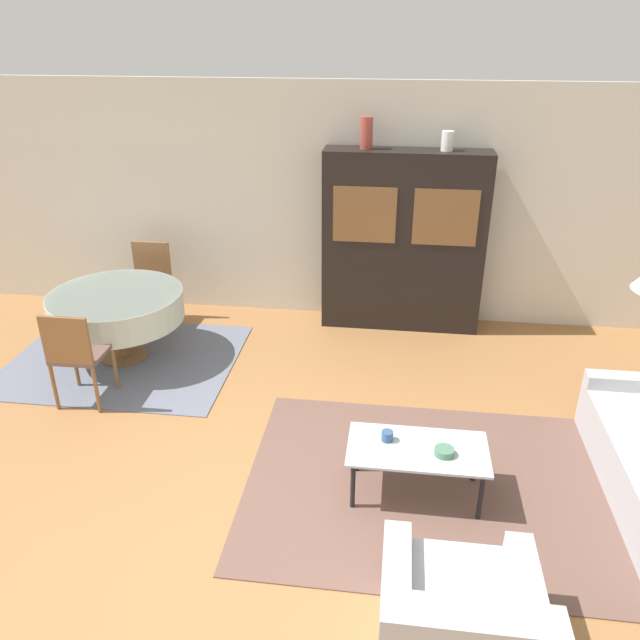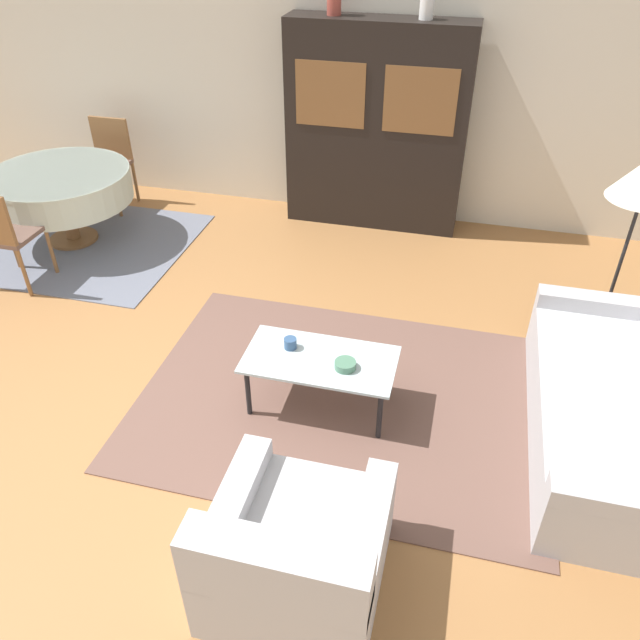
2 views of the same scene
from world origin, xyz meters
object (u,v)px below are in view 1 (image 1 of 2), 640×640
at_px(armchair, 460,628).
at_px(coffee_table, 417,453).
at_px(bowl, 444,452).
at_px(vase_short, 447,141).
at_px(display_cabinet, 403,242).
at_px(dining_chair_near, 76,352).
at_px(dining_table, 117,307).
at_px(dining_chair_far, 150,278).
at_px(vase_tall, 366,133).
at_px(cup, 387,436).

xyz_separation_m(armchair, coffee_table, (-0.22, 1.37, 0.10)).
height_order(bowl, vase_short, vase_short).
distance_m(display_cabinet, dining_chair_near, 3.61).
distance_m(dining_table, dining_chair_far, 0.90).
bearing_deg(coffee_table, dining_chair_near, 164.42).
height_order(dining_chair_far, bowl, dining_chair_far).
bearing_deg(dining_table, vase_tall, 26.32).
height_order(armchair, bowl, armchair).
xyz_separation_m(bowl, vase_short, (0.04, 3.01, 1.67)).
distance_m(dining_chair_near, dining_chair_far, 1.79).
height_order(dining_chair_far, vase_short, vase_short).
bearing_deg(dining_table, vase_short, 20.21).
xyz_separation_m(vase_tall, vase_short, (0.84, 0.00, -0.06)).
relative_size(dining_table, dining_chair_near, 1.44).
bearing_deg(dining_chair_far, dining_table, 90.00).
height_order(display_cabinet, vase_tall, vase_tall).
relative_size(coffee_table, dining_table, 0.76).
xyz_separation_m(armchair, cup, (-0.45, 1.44, 0.18)).
height_order(display_cabinet, dining_chair_near, display_cabinet).
height_order(cup, vase_tall, vase_tall).
relative_size(armchair, cup, 10.23).
xyz_separation_m(armchair, vase_short, (0.00, 4.33, 1.84)).
relative_size(armchair, bowl, 6.27).
bearing_deg(dining_chair_far, coffee_table, 139.18).
bearing_deg(bowl, vase_tall, 104.95).
relative_size(display_cabinet, dining_table, 1.49).
relative_size(dining_table, dining_chair_far, 1.44).
height_order(coffee_table, bowl, bowl).
bearing_deg(display_cabinet, coffee_table, -86.67).
relative_size(bowl, vase_short, 0.71).
relative_size(dining_chair_far, vase_short, 4.68).
bearing_deg(display_cabinet, dining_table, -157.32).
bearing_deg(dining_chair_near, dining_chair_far, 90.00).
distance_m(coffee_table, vase_tall, 3.52).
height_order(bowl, vase_tall, vase_tall).
distance_m(cup, vase_short, 3.37).
height_order(armchair, cup, armchair).
bearing_deg(armchair, dining_chair_near, 145.87).
relative_size(display_cabinet, dining_chair_near, 2.15).
distance_m(dining_chair_far, cup, 3.84).
relative_size(display_cabinet, bowl, 14.18).
distance_m(dining_table, cup, 3.30).
bearing_deg(armchair, display_cabinet, 95.17).
distance_m(dining_chair_near, vase_tall, 3.62).
bearing_deg(vase_short, display_cabinet, -179.87).
xyz_separation_m(coffee_table, vase_short, (0.22, 2.96, 1.74)).
xyz_separation_m(display_cabinet, dining_chair_near, (-2.89, -2.11, -0.46)).
xyz_separation_m(dining_table, vase_tall, (2.45, 1.21, 1.60)).
xyz_separation_m(dining_table, dining_chair_near, (-0.00, -0.90, -0.04)).
xyz_separation_m(coffee_table, dining_chair_near, (-3.06, 0.85, 0.17)).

